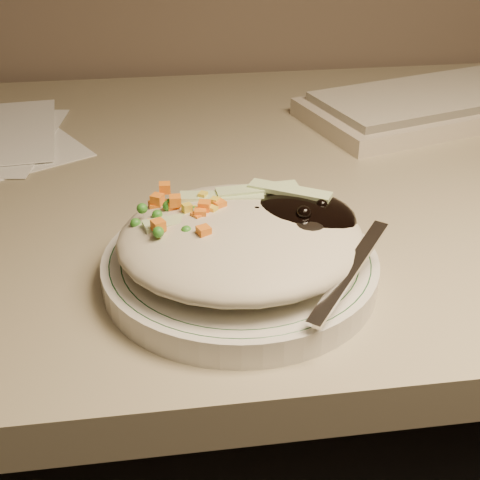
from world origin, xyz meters
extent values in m
cube|color=gray|center=(0.00, 1.38, 0.72)|extent=(1.40, 0.70, 0.04)
cylinder|color=silver|center=(-0.07, 1.17, 0.75)|extent=(0.22, 0.22, 0.02)
torus|color=#144723|center=(-0.07, 1.17, 0.76)|extent=(0.21, 0.21, 0.00)
torus|color=#144723|center=(-0.07, 1.17, 0.76)|extent=(0.19, 0.19, 0.00)
ellipsoid|color=#BFB79B|center=(-0.07, 1.16, 0.78)|extent=(0.19, 0.18, 0.04)
ellipsoid|color=black|center=(-0.03, 1.18, 0.79)|extent=(0.10, 0.09, 0.03)
ellipsoid|color=orange|center=(-0.12, 1.18, 0.78)|extent=(0.08, 0.08, 0.02)
sphere|color=black|center=(-0.06, 1.18, 0.79)|extent=(0.01, 0.01, 0.01)
sphere|color=black|center=(-0.03, 1.18, 0.79)|extent=(0.01, 0.01, 0.01)
sphere|color=black|center=(-0.01, 1.18, 0.80)|extent=(0.01, 0.01, 0.01)
sphere|color=black|center=(-0.01, 1.19, 0.79)|extent=(0.01, 0.01, 0.01)
sphere|color=black|center=(-0.02, 1.16, 0.80)|extent=(0.01, 0.01, 0.01)
sphere|color=black|center=(-0.03, 1.18, 0.79)|extent=(0.01, 0.01, 0.01)
sphere|color=black|center=(-0.02, 1.19, 0.79)|extent=(0.01, 0.01, 0.01)
cube|color=orange|center=(-0.12, 1.19, 0.80)|extent=(0.01, 0.01, 0.01)
cube|color=orange|center=(-0.11, 1.17, 0.79)|extent=(0.01, 0.01, 0.01)
cube|color=orange|center=(-0.13, 1.20, 0.80)|extent=(0.01, 0.01, 0.01)
cube|color=orange|center=(-0.10, 1.18, 0.80)|extent=(0.01, 0.01, 0.01)
cube|color=orange|center=(-0.10, 1.17, 0.80)|extent=(0.01, 0.01, 0.01)
cube|color=orange|center=(-0.14, 1.21, 0.79)|extent=(0.01, 0.01, 0.01)
cube|color=orange|center=(-0.12, 1.19, 0.80)|extent=(0.01, 0.01, 0.01)
cube|color=orange|center=(-0.10, 1.17, 0.80)|extent=(0.01, 0.01, 0.01)
cube|color=orange|center=(-0.09, 1.18, 0.80)|extent=(0.01, 0.01, 0.01)
cube|color=orange|center=(-0.13, 1.21, 0.80)|extent=(0.01, 0.01, 0.01)
cube|color=orange|center=(-0.14, 1.16, 0.80)|extent=(0.01, 0.01, 0.01)
cube|color=orange|center=(-0.10, 1.14, 0.80)|extent=(0.01, 0.01, 0.01)
cube|color=orange|center=(-0.14, 1.17, 0.79)|extent=(0.01, 0.01, 0.01)
cube|color=orange|center=(-0.14, 1.20, 0.79)|extent=(0.01, 0.01, 0.01)
sphere|color=#388C28|center=(-0.10, 1.18, 0.80)|extent=(0.01, 0.01, 0.01)
sphere|color=#388C28|center=(-0.14, 1.15, 0.80)|extent=(0.01, 0.01, 0.01)
sphere|color=#388C28|center=(-0.14, 1.18, 0.80)|extent=(0.01, 0.01, 0.01)
sphere|color=#388C28|center=(-0.15, 1.18, 0.80)|extent=(0.01, 0.01, 0.01)
sphere|color=#388C28|center=(-0.11, 1.19, 0.79)|extent=(0.01, 0.01, 0.01)
sphere|color=#388C28|center=(-0.10, 1.16, 0.79)|extent=(0.01, 0.01, 0.01)
sphere|color=#388C28|center=(-0.12, 1.18, 0.79)|extent=(0.01, 0.01, 0.01)
sphere|color=#388C28|center=(-0.12, 1.16, 0.79)|extent=(0.01, 0.01, 0.01)
sphere|color=#388C28|center=(-0.15, 1.18, 0.79)|extent=(0.01, 0.01, 0.01)
sphere|color=#388C28|center=(-0.12, 1.19, 0.80)|extent=(0.01, 0.01, 0.01)
sphere|color=#388C28|center=(-0.13, 1.19, 0.80)|extent=(0.01, 0.01, 0.01)
sphere|color=#388C28|center=(-0.13, 1.17, 0.79)|extent=(0.01, 0.01, 0.01)
sphere|color=#388C28|center=(-0.11, 1.15, 0.80)|extent=(0.01, 0.01, 0.01)
sphere|color=#388C28|center=(-0.08, 1.20, 0.79)|extent=(0.01, 0.01, 0.01)
cube|color=yellow|center=(-0.11, 1.19, 0.79)|extent=(0.01, 0.01, 0.01)
cube|color=yellow|center=(-0.09, 1.18, 0.80)|extent=(0.01, 0.01, 0.01)
cube|color=yellow|center=(-0.12, 1.19, 0.79)|extent=(0.01, 0.01, 0.01)
cube|color=yellow|center=(-0.11, 1.18, 0.80)|extent=(0.01, 0.01, 0.01)
cube|color=yellow|center=(-0.12, 1.18, 0.79)|extent=(0.01, 0.01, 0.01)
cube|color=yellow|center=(-0.09, 1.19, 0.80)|extent=(0.01, 0.01, 0.01)
cube|color=yellow|center=(-0.10, 1.20, 0.80)|extent=(0.01, 0.01, 0.01)
cube|color=yellow|center=(-0.11, 1.18, 0.79)|extent=(0.01, 0.01, 0.01)
cube|color=#B2D18C|center=(-0.08, 1.20, 0.80)|extent=(0.07, 0.02, 0.00)
cube|color=#B2D18C|center=(-0.05, 1.21, 0.80)|extent=(0.07, 0.02, 0.00)
cube|color=#B2D18C|center=(-0.11, 1.17, 0.80)|extent=(0.07, 0.03, 0.00)
cube|color=#B2D18C|center=(-0.03, 1.20, 0.80)|extent=(0.07, 0.05, 0.00)
cube|color=#B2D18C|center=(-0.07, 1.16, 0.79)|extent=(0.07, 0.03, 0.00)
cube|color=#B2D18C|center=(-0.07, 1.20, 0.79)|extent=(0.07, 0.03, 0.00)
ellipsoid|color=silver|center=(-0.02, 1.16, 0.79)|extent=(0.06, 0.06, 0.01)
cube|color=silver|center=(0.00, 1.11, 0.78)|extent=(0.08, 0.09, 0.03)
cube|color=beige|center=(0.28, 1.53, 0.75)|extent=(0.48, 0.28, 0.02)
cube|color=beige|center=(0.28, 1.53, 0.77)|extent=(0.44, 0.25, 0.01)
camera|label=1|loc=(-0.14, 0.72, 1.04)|focal=50.00mm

